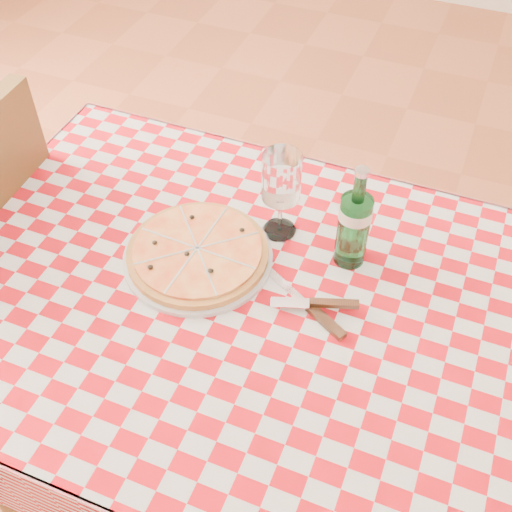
{
  "coord_description": "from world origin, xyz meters",
  "views": [
    {
      "loc": [
        0.29,
        -0.71,
        1.72
      ],
      "look_at": [
        -0.02,
        0.06,
        0.82
      ],
      "focal_mm": 45.0,
      "sensor_mm": 36.0,
      "label": 1
    }
  ],
  "objects_px": {
    "dining_table": "(254,332)",
    "pizza_plate": "(198,252)",
    "water_bottle": "(355,217)",
    "wine_glass": "(281,195)"
  },
  "relations": [
    {
      "from": "dining_table",
      "to": "pizza_plate",
      "type": "relative_size",
      "value": 3.97
    },
    {
      "from": "dining_table",
      "to": "pizza_plate",
      "type": "xyz_separation_m",
      "value": [
        -0.15,
        0.06,
        0.12
      ]
    },
    {
      "from": "pizza_plate",
      "to": "water_bottle",
      "type": "distance_m",
      "value": 0.32
    },
    {
      "from": "pizza_plate",
      "to": "wine_glass",
      "type": "height_order",
      "value": "wine_glass"
    },
    {
      "from": "dining_table",
      "to": "pizza_plate",
      "type": "height_order",
      "value": "pizza_plate"
    },
    {
      "from": "dining_table",
      "to": "wine_glass",
      "type": "relative_size",
      "value": 6.04
    },
    {
      "from": "water_bottle",
      "to": "wine_glass",
      "type": "xyz_separation_m",
      "value": [
        -0.16,
        0.02,
        -0.02
      ]
    },
    {
      "from": "pizza_plate",
      "to": "wine_glass",
      "type": "distance_m",
      "value": 0.2
    },
    {
      "from": "water_bottle",
      "to": "pizza_plate",
      "type": "bearing_deg",
      "value": -157.97
    },
    {
      "from": "pizza_plate",
      "to": "water_bottle",
      "type": "relative_size",
      "value": 1.3
    }
  ]
}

